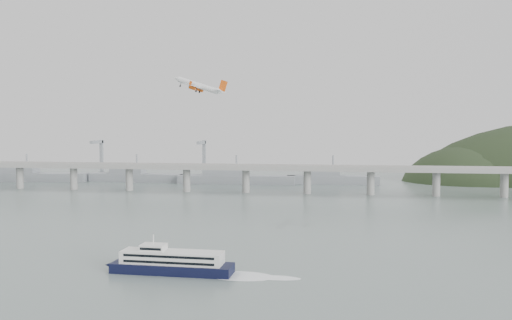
# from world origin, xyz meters

# --- Properties ---
(ground) EXTENTS (900.00, 900.00, 0.00)m
(ground) POSITION_xyz_m (0.00, 0.00, 0.00)
(ground) COLOR slate
(ground) RESTS_ON ground
(bridge) EXTENTS (800.00, 22.00, 23.90)m
(bridge) POSITION_xyz_m (-1.15, 200.00, 17.65)
(bridge) COLOR gray
(bridge) RESTS_ON ground
(distant_fleet) EXTENTS (453.00, 60.90, 40.00)m
(distant_fleet) POSITION_xyz_m (-155.36, 265.08, 6.22)
(distant_fleet) COLOR gray
(distant_fleet) RESTS_ON ground
(ferry) EXTENTS (74.70, 13.76, 14.09)m
(ferry) POSITION_xyz_m (-16.70, -43.35, 3.82)
(ferry) COLOR black
(ferry) RESTS_ON ground
(airliner) EXTENTS (37.11, 33.94, 13.81)m
(airliner) POSITION_xyz_m (-41.91, 96.14, 79.29)
(airliner) COLOR white
(airliner) RESTS_ON ground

